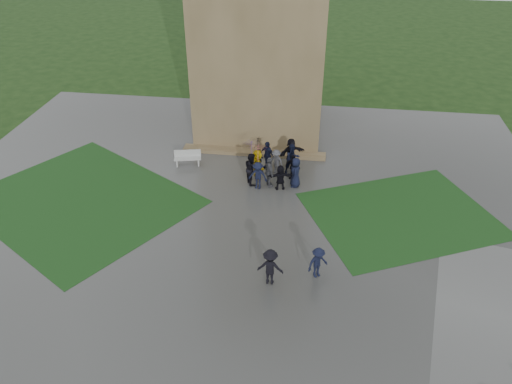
# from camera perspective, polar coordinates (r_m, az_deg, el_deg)

# --- Properties ---
(ground) EXTENTS (120.00, 120.00, 0.00)m
(ground) POSITION_cam_1_polar(r_m,az_deg,el_deg) (22.94, -3.99, -8.16)
(ground) COLOR black
(plaza) EXTENTS (34.00, 34.00, 0.02)m
(plaza) POSITION_cam_1_polar(r_m,az_deg,el_deg) (24.45, -3.08, -5.11)
(plaza) COLOR #373735
(plaza) RESTS_ON ground
(lawn_inset_left) EXTENTS (14.10, 13.46, 0.01)m
(lawn_inset_left) POSITION_cam_1_polar(r_m,az_deg,el_deg) (28.57, -19.33, -0.95)
(lawn_inset_left) COLOR #123412
(lawn_inset_left) RESTS_ON plaza
(lawn_inset_right) EXTENTS (11.12, 10.15, 0.01)m
(lawn_inset_right) POSITION_cam_1_polar(r_m,az_deg,el_deg) (26.94, 16.23, -2.53)
(lawn_inset_right) COLOR #123412
(lawn_inset_right) RESTS_ON plaza
(tower_plinth) EXTENTS (9.00, 0.80, 0.22)m
(tower_plinth) POSITION_cam_1_polar(r_m,az_deg,el_deg) (31.53, -0.25, 4.57)
(tower_plinth) COLOR brown
(tower_plinth) RESTS_ON plaza
(bench) EXTENTS (1.67, 0.83, 0.93)m
(bench) POSITION_cam_1_polar(r_m,az_deg,el_deg) (30.42, -7.82, 3.91)
(bench) COLOR #AFB0AB
(bench) RESTS_ON plaza
(visitor_cluster) EXTENTS (3.44, 4.02, 2.69)m
(visitor_cluster) POSITION_cam_1_polar(r_m,az_deg,el_deg) (28.41, 1.68, 3.48)
(visitor_cluster) COLOR black
(visitor_cluster) RESTS_ON plaza
(pedestrian_mid) EXTENTS (1.08, 0.99, 1.51)m
(pedestrian_mid) POSITION_cam_1_polar(r_m,az_deg,el_deg) (21.91, 7.08, -8.02)
(pedestrian_mid) COLOR black
(pedestrian_mid) RESTS_ON plaza
(pedestrian_near) EXTENTS (1.15, 0.64, 1.73)m
(pedestrian_near) POSITION_cam_1_polar(r_m,az_deg,el_deg) (21.38, 1.63, -8.55)
(pedestrian_near) COLOR black
(pedestrian_near) RESTS_ON plaza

